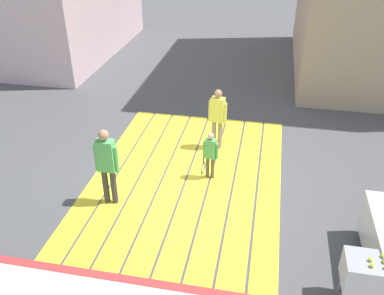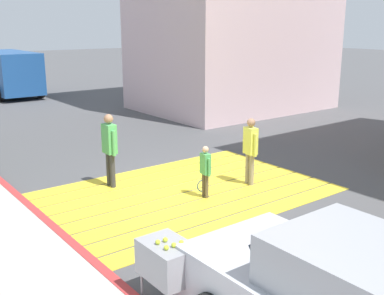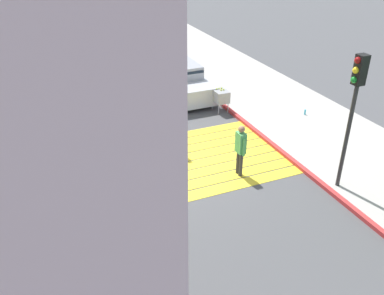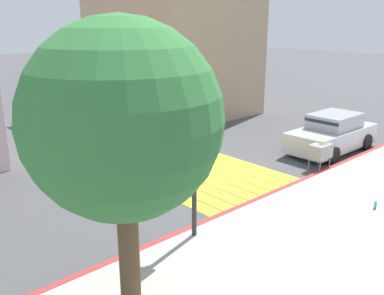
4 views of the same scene
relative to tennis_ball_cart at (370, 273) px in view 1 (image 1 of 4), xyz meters
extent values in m
plane|color=#4C4C4F|center=(2.90, 3.49, -0.70)|extent=(120.00, 120.00, 0.00)
cube|color=yellow|center=(2.90, 1.57, -0.69)|extent=(6.40, 0.50, 0.01)
cube|color=yellow|center=(2.90, 2.12, -0.69)|extent=(6.40, 0.50, 0.01)
cube|color=yellow|center=(2.90, 2.67, -0.69)|extent=(6.40, 0.50, 0.01)
cube|color=yellow|center=(2.90, 3.22, -0.69)|extent=(6.40, 0.50, 0.01)
cube|color=yellow|center=(2.90, 3.77, -0.69)|extent=(6.40, 0.50, 0.01)
cube|color=yellow|center=(2.90, 4.32, -0.69)|extent=(6.40, 0.50, 0.01)
cube|color=yellow|center=(2.90, 4.87, -0.69)|extent=(6.40, 0.50, 0.01)
cube|color=yellow|center=(2.90, 5.42, -0.69)|extent=(6.40, 0.50, 0.01)
cube|color=#BC3333|center=(-0.35, 3.49, -0.63)|extent=(0.16, 40.00, 0.13)
cube|color=#99999E|center=(0.00, 0.00, 0.00)|extent=(0.56, 0.80, 0.50)
cylinder|color=#99999E|center=(0.22, 0.32, -0.47)|extent=(0.04, 0.04, 0.45)
cylinder|color=#99999E|center=(0.22, -0.32, -0.47)|extent=(0.04, 0.04, 0.45)
sphere|color=#CCE033|center=(0.12, -0.15, 0.29)|extent=(0.07, 0.07, 0.07)
sphere|color=#CCE033|center=(-0.12, 0.05, 0.29)|extent=(0.07, 0.07, 0.07)
sphere|color=#CCE033|center=(0.00, 0.05, 0.29)|extent=(0.07, 0.07, 0.07)
cylinder|color=gray|center=(4.48, 3.09, -0.31)|extent=(0.12, 0.12, 0.77)
cylinder|color=gray|center=(4.45, 2.92, -0.31)|extent=(0.12, 0.12, 0.77)
cube|color=#D8D84C|center=(4.47, 3.00, 0.40)|extent=(0.26, 0.37, 0.64)
sphere|color=#9E7051|center=(4.47, 3.00, 0.84)|extent=(0.20, 0.20, 0.20)
cylinder|color=#D8D84C|center=(4.50, 3.20, 0.33)|extent=(0.08, 0.08, 0.55)
cylinder|color=#D8D84C|center=(4.43, 2.81, 0.33)|extent=(0.08, 0.08, 0.55)
cylinder|color=#333338|center=(1.73, 4.99, -0.28)|extent=(0.13, 0.13, 0.83)
cylinder|color=#333338|center=(1.73, 4.80, -0.28)|extent=(0.13, 0.13, 0.83)
cube|color=#4CA559|center=(1.73, 4.90, 0.48)|extent=(0.23, 0.37, 0.70)
sphere|color=#9E7051|center=(1.73, 4.90, 0.96)|extent=(0.22, 0.22, 0.22)
cylinder|color=#4CA559|center=(1.73, 5.11, 0.42)|extent=(0.09, 0.09, 0.59)
cylinder|color=#4CA559|center=(1.73, 4.68, 0.42)|extent=(0.09, 0.09, 0.59)
cylinder|color=brown|center=(3.06, 3.02, -0.42)|extent=(0.08, 0.08, 0.56)
cylinder|color=brown|center=(3.04, 2.90, -0.42)|extent=(0.08, 0.08, 0.56)
cube|color=#4CA559|center=(3.05, 2.96, 0.10)|extent=(0.18, 0.26, 0.47)
sphere|color=tan|center=(3.05, 2.96, 0.42)|extent=(0.14, 0.14, 0.14)
cylinder|color=#4CA559|center=(3.07, 3.11, 0.05)|extent=(0.06, 0.06, 0.40)
cylinder|color=#4CA559|center=(3.03, 2.80, 0.05)|extent=(0.06, 0.06, 0.40)
cylinder|color=black|center=(3.10, 3.12, -0.23)|extent=(0.03, 0.03, 0.28)
torus|color=blue|center=(3.10, 3.12, -0.47)|extent=(0.28, 0.06, 0.28)
camera|label=1|loc=(-4.90, 1.82, 4.91)|focal=38.74mm
camera|label=2|loc=(-3.23, -4.75, 3.09)|focal=44.02mm
camera|label=3|loc=(7.63, 14.92, 6.64)|focal=38.86mm
camera|label=4|loc=(-7.57, 13.09, 4.51)|focal=39.33mm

